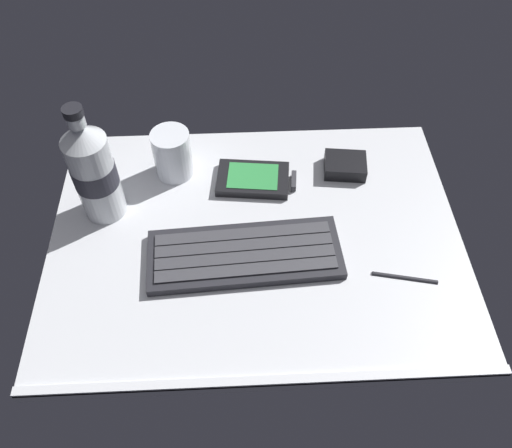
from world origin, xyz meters
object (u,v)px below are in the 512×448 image
at_px(keyboard, 245,254).
at_px(juice_cup, 173,155).
at_px(charger_block, 345,166).
at_px(handheld_device, 257,179).
at_px(water_bottle, 93,171).
at_px(stylus_pen, 405,277).

xyz_separation_m(keyboard, juice_cup, (-0.11, 0.18, 0.03)).
bearing_deg(keyboard, charger_block, 44.43).
height_order(handheld_device, charger_block, charger_block).
xyz_separation_m(handheld_device, water_bottle, (-0.25, -0.05, 0.08)).
relative_size(juice_cup, water_bottle, 0.41).
bearing_deg(keyboard, water_bottle, 154.66).
distance_m(keyboard, handheld_device, 0.16).
distance_m(juice_cup, charger_block, 0.29).
height_order(juice_cup, stylus_pen, juice_cup).
xyz_separation_m(handheld_device, juice_cup, (-0.14, 0.03, 0.03)).
distance_m(keyboard, charger_block, 0.25).
bearing_deg(charger_block, water_bottle, -170.09).
distance_m(handheld_device, water_bottle, 0.26).
relative_size(keyboard, stylus_pen, 3.11).
xyz_separation_m(charger_block, stylus_pen, (0.06, -0.22, -0.01)).
bearing_deg(stylus_pen, charger_block, 116.29).
relative_size(handheld_device, juice_cup, 1.57).
bearing_deg(handheld_device, charger_block, 7.45).
relative_size(water_bottle, charger_block, 2.97).
height_order(water_bottle, stylus_pen, water_bottle).
bearing_deg(handheld_device, juice_cup, 167.72).
relative_size(water_bottle, stylus_pen, 2.19).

